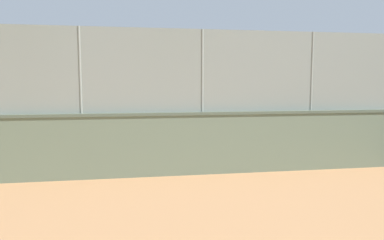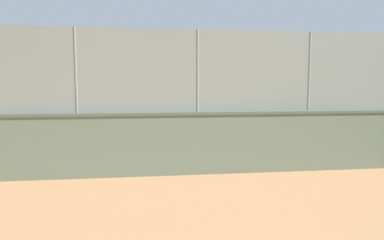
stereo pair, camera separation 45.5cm
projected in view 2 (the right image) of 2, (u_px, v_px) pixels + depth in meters
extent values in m
plane|color=tan|center=(201.00, 124.00, 21.87)|extent=(260.00, 260.00, 0.00)
cube|color=slate|center=(253.00, 143.00, 10.20)|extent=(22.87, 0.63, 1.64)
cube|color=#556151|center=(254.00, 112.00, 10.11)|extent=(22.87, 0.69, 0.08)
cube|color=gray|center=(255.00, 71.00, 9.99)|extent=(22.41, 0.26, 2.23)
cylinder|color=gray|center=(309.00, 71.00, 10.21)|extent=(0.07, 0.07, 2.23)
cylinder|color=gray|center=(198.00, 71.00, 9.77)|extent=(0.07, 0.07, 2.23)
cylinder|color=gray|center=(76.00, 70.00, 9.34)|extent=(0.07, 0.07, 2.23)
cylinder|color=navy|center=(138.00, 139.00, 13.50)|extent=(0.20, 0.20, 0.85)
cylinder|color=navy|center=(133.00, 139.00, 13.40)|extent=(0.20, 0.20, 0.85)
cylinder|color=beige|center=(135.00, 119.00, 13.38)|extent=(0.45, 0.45, 0.63)
cylinder|color=#936B4C|center=(143.00, 115.00, 13.57)|extent=(0.32, 0.59, 0.17)
cylinder|color=#936B4C|center=(124.00, 116.00, 13.46)|extent=(0.32, 0.59, 0.17)
sphere|color=#936B4C|center=(135.00, 108.00, 13.33)|extent=(0.24, 0.24, 0.24)
cylinder|color=white|center=(135.00, 105.00, 13.32)|extent=(0.33, 0.33, 0.05)
cylinder|color=black|center=(123.00, 115.00, 13.62)|extent=(0.15, 0.29, 0.04)
ellipsoid|color=#333338|center=(121.00, 115.00, 13.81)|extent=(0.14, 0.29, 0.24)
cylinder|color=#B2B2B2|center=(202.00, 126.00, 17.67)|extent=(0.19, 0.19, 0.78)
cylinder|color=#B2B2B2|center=(204.00, 127.00, 17.49)|extent=(0.19, 0.19, 0.78)
cylinder|color=white|center=(203.00, 113.00, 17.51)|extent=(0.42, 0.42, 0.58)
cylinder|color=brown|center=(200.00, 110.00, 17.75)|extent=(0.55, 0.24, 0.17)
cylinder|color=brown|center=(200.00, 111.00, 17.11)|extent=(0.55, 0.24, 0.17)
sphere|color=brown|center=(203.00, 104.00, 17.47)|extent=(0.22, 0.22, 0.22)
cylinder|color=white|center=(203.00, 102.00, 17.46)|extent=(0.29, 0.29, 0.05)
cylinder|color=black|center=(197.00, 111.00, 17.04)|extent=(0.30, 0.12, 0.04)
ellipsoid|color=#333338|center=(192.00, 111.00, 16.95)|extent=(0.30, 0.11, 0.24)
sphere|color=white|center=(160.00, 111.00, 12.81)|extent=(0.10, 0.10, 0.10)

